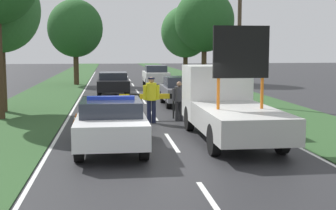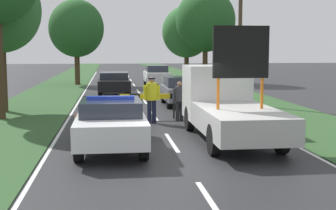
# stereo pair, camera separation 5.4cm
# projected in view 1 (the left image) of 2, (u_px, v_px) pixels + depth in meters

# --- Properties ---
(ground_plane) EXTENTS (160.00, 160.00, 0.00)m
(ground_plane) POSITION_uv_depth(u_px,v_px,m) (180.00, 154.00, 12.85)
(ground_plane) COLOR #28282B
(lane_markings) EXTENTS (7.35, 64.66, 0.01)m
(lane_markings) POSITION_uv_depth(u_px,v_px,m) (142.00, 99.00, 27.19)
(lane_markings) COLOR silver
(lane_markings) RESTS_ON ground
(grass_verge_left) EXTENTS (3.94, 120.00, 0.03)m
(grass_verge_left) POSITION_uv_depth(u_px,v_px,m) (53.00, 91.00, 31.84)
(grass_verge_left) COLOR #2D5128
(grass_verge_left) RESTS_ON ground
(grass_verge_right) EXTENTS (3.94, 120.00, 0.03)m
(grass_verge_right) POSITION_uv_depth(u_px,v_px,m) (217.00, 89.00, 33.26)
(grass_verge_right) COLOR #2D5128
(grass_verge_right) RESTS_ON ground
(police_car) EXTENTS (1.92, 4.79, 1.56)m
(police_car) POSITION_uv_depth(u_px,v_px,m) (111.00, 122.00, 13.46)
(police_car) COLOR white
(police_car) RESTS_ON ground
(work_truck) EXTENTS (2.16, 6.19, 3.54)m
(work_truck) POSITION_uv_depth(u_px,v_px,m) (226.00, 104.00, 15.16)
(work_truck) COLOR white
(work_truck) RESTS_ON ground
(road_barrier) EXTENTS (2.50, 0.08, 1.04)m
(road_barrier) POSITION_uv_depth(u_px,v_px,m) (150.00, 98.00, 19.28)
(road_barrier) COLOR black
(road_barrier) RESTS_ON ground
(police_officer) EXTENTS (0.65, 0.41, 1.80)m
(police_officer) POSITION_uv_depth(u_px,v_px,m) (151.00, 96.00, 18.20)
(police_officer) COLOR #191E38
(police_officer) RESTS_ON ground
(pedestrian_civilian) EXTENTS (0.57, 0.36, 1.59)m
(pedestrian_civilian) POSITION_uv_depth(u_px,v_px,m) (179.00, 98.00, 18.80)
(pedestrian_civilian) COLOR #232326
(pedestrian_civilian) RESTS_ON ground
(traffic_cone_near_police) EXTENTS (0.52, 0.52, 0.71)m
(traffic_cone_near_police) POSITION_uv_depth(u_px,v_px,m) (126.00, 111.00, 19.07)
(traffic_cone_near_police) COLOR black
(traffic_cone_near_police) RESTS_ON ground
(traffic_cone_centre_front) EXTENTS (0.36, 0.36, 0.50)m
(traffic_cone_centre_front) POSITION_uv_depth(u_px,v_px,m) (76.00, 119.00, 17.61)
(traffic_cone_centre_front) COLOR black
(traffic_cone_centre_front) RESTS_ON ground
(queued_car_suv_grey) EXTENTS (1.74, 3.94, 1.48)m
(queued_car_suv_grey) POSITION_uv_depth(u_px,v_px,m) (180.00, 91.00, 23.94)
(queued_car_suv_grey) COLOR slate
(queued_car_suv_grey) RESTS_ON ground
(queued_car_sedan_black) EXTENTS (1.90, 4.64, 1.46)m
(queued_car_sedan_black) POSITION_uv_depth(u_px,v_px,m) (113.00, 83.00, 28.97)
(queued_car_sedan_black) COLOR black
(queued_car_sedan_black) RESTS_ON ground
(queued_car_van_white) EXTENTS (1.79, 4.29, 1.62)m
(queued_car_van_white) POSITION_uv_depth(u_px,v_px,m) (156.00, 75.00, 36.20)
(queued_car_van_white) COLOR silver
(queued_car_van_white) RESTS_ON ground
(roadside_tree_near_right) EXTENTS (5.01, 5.01, 7.89)m
(roadside_tree_near_right) POSITION_uv_depth(u_px,v_px,m) (204.00, 21.00, 39.28)
(roadside_tree_near_right) COLOR #42301E
(roadside_tree_near_right) RESTS_ON ground
(roadside_tree_mid_left) EXTENTS (4.35, 4.35, 6.80)m
(roadside_tree_mid_left) POSITION_uv_depth(u_px,v_px,m) (75.00, 28.00, 37.09)
(roadside_tree_mid_left) COLOR #42301E
(roadside_tree_mid_left) RESTS_ON ground
(roadside_tree_mid_right) EXTENTS (4.38, 4.38, 6.70)m
(roadside_tree_mid_right) POSITION_uv_depth(u_px,v_px,m) (186.00, 32.00, 41.73)
(roadside_tree_mid_right) COLOR #42301E
(roadside_tree_mid_right) RESTS_ON ground
(utility_pole) EXTENTS (1.20, 0.20, 8.43)m
(utility_pole) POSITION_uv_depth(u_px,v_px,m) (240.00, 20.00, 23.68)
(utility_pole) COLOR #473828
(utility_pole) RESTS_ON ground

